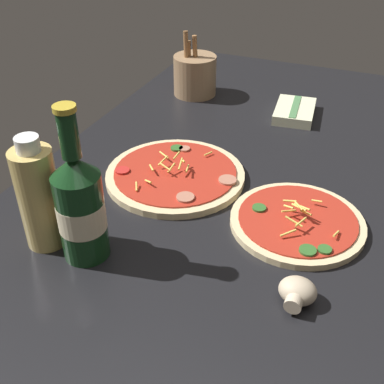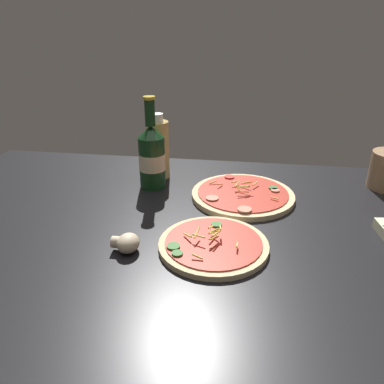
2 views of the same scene
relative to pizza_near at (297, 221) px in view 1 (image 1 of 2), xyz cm
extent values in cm
cube|color=black|center=(-0.13, 8.47, -2.00)|extent=(160.00, 90.00, 2.50)
cylinder|color=beige|center=(0.05, 0.01, -0.14)|extent=(22.93, 22.93, 1.21)
cylinder|color=#B22D1E|center=(0.05, 0.01, 0.61)|extent=(20.18, 20.18, 0.30)
cylinder|color=#336628|center=(-6.70, -5.70, 0.96)|extent=(2.21, 2.21, 0.40)
cylinder|color=#336628|center=(0.01, 6.81, 0.96)|extent=(2.43, 2.43, 0.40)
cylinder|color=#336628|center=(-7.95, -3.31, 0.96)|extent=(2.73, 2.73, 0.40)
cylinder|color=#EFCC56|center=(-3.16, -0.98, 2.40)|extent=(2.88, 1.40, 0.42)
cylinder|color=#EFCC56|center=(-3.64, 0.07, 2.53)|extent=(0.94, 3.19, 1.12)
cylinder|color=#EFCC56|center=(1.06, 1.94, 3.02)|extent=(0.60, 2.33, 0.67)
cylinder|color=#EFCC56|center=(0.07, 0.06, 3.00)|extent=(2.09, 2.91, 0.95)
cylinder|color=#EFCC56|center=(-5.66, 0.41, 1.54)|extent=(2.16, 2.34, 0.87)
cylinder|color=#EFCC56|center=(-0.91, 1.65, 3.18)|extent=(1.12, 1.92, 0.74)
cylinder|color=#EFCC56|center=(4.77, -2.16, 1.72)|extent=(0.41, 1.87, 0.54)
cylinder|color=#EFCC56|center=(0.15, 1.64, 1.80)|extent=(2.05, 2.33, 0.72)
cylinder|color=#EFCC56|center=(-0.02, -1.22, 2.23)|extent=(1.74, 2.27, 0.97)
cylinder|color=#EFCC56|center=(-0.04, 0.13, 3.29)|extent=(1.98, 1.94, 0.42)
cylinder|color=#EFCC56|center=(0.39, -0.35, 2.87)|extent=(1.62, 3.05, 0.78)
cylinder|color=#EFCC56|center=(-2.61, -6.73, 1.33)|extent=(2.33, 0.89, 0.83)
cylinder|color=beige|center=(5.29, 25.41, -0.07)|extent=(27.24, 27.24, 1.36)
cylinder|color=#B22D1E|center=(5.29, 25.41, 0.76)|extent=(23.97, 23.97, 0.30)
cylinder|color=#B7755B|center=(13.81, 27.17, 1.11)|extent=(2.33, 2.33, 0.40)
cylinder|color=#B7755B|center=(5.94, 14.80, 1.11)|extent=(3.45, 3.45, 0.40)
cylinder|color=#336628|center=(13.44, 28.76, 1.11)|extent=(2.61, 2.61, 0.40)
cylinder|color=#B7755B|center=(-2.38, 19.88, 1.11)|extent=(3.28, 3.28, 0.40)
cylinder|color=red|center=(1.17, 34.85, 1.11)|extent=(2.80, 2.80, 0.40)
cylinder|color=#EFCC56|center=(5.33, 22.80, 2.12)|extent=(3.08, 1.17, 0.67)
cylinder|color=#EFCC56|center=(-1.03, 28.02, 1.61)|extent=(1.53, 2.10, 0.96)
cylinder|color=#EFCC56|center=(6.36, 24.20, 2.99)|extent=(1.74, 1.61, 0.77)
cylinder|color=#EFCC56|center=(3.64, 26.72, 2.51)|extent=(1.29, 2.86, 0.84)
cylinder|color=#EFCC56|center=(6.55, 25.66, 3.68)|extent=(2.22, 0.71, 0.91)
cylinder|color=#EFCC56|center=(8.60, 29.37, 1.88)|extent=(1.77, 2.79, 0.51)
cylinder|color=#EFCC56|center=(-3.15, 29.38, 1.44)|extent=(2.12, 1.38, 0.90)
cylinder|color=#EFCC56|center=(13.30, 21.63, 1.43)|extent=(1.96, 1.26, 0.40)
cylinder|color=#EFCC56|center=(5.96, 28.35, 2.22)|extent=(2.73, 1.23, 1.28)
cylinder|color=#EFCC56|center=(5.29, 24.24, 2.83)|extent=(3.30, 1.02, 1.05)
cylinder|color=#EFCC56|center=(3.05, 29.40, 1.97)|extent=(2.08, 1.91, 0.50)
cylinder|color=#EFCC56|center=(4.25, 25.72, 2.17)|extent=(2.63, 0.71, 1.13)
cylinder|color=#143819|center=(-20.17, 29.15, 6.50)|extent=(7.27, 7.27, 14.50)
cone|color=#143819|center=(-20.17, 29.15, 15.32)|extent=(7.27, 7.27, 3.12)
cylinder|color=#143819|center=(-20.17, 29.15, 20.35)|extent=(2.76, 2.76, 6.94)
cylinder|color=gold|center=(-20.17, 29.15, 24.22)|extent=(3.18, 3.18, 0.80)
cylinder|color=beige|center=(-20.17, 29.15, 6.79)|extent=(7.34, 7.34, 4.64)
cylinder|color=#D6B766|center=(-20.17, 36.74, 7.69)|extent=(6.47, 6.47, 16.87)
cylinder|color=white|center=(-20.17, 36.74, 17.27)|extent=(3.56, 3.56, 2.30)
cylinder|color=beige|center=(-19.42, -3.78, 1.15)|extent=(2.44, 2.44, 2.44)
ellipsoid|color=#C6B293|center=(-17.25, -3.78, 1.15)|extent=(4.61, 5.43, 3.80)
cylinder|color=#9E7A56|center=(45.69, 38.11, 4.41)|extent=(11.22, 11.22, 10.30)
cylinder|color=olive|center=(44.16, 39.86, 9.71)|extent=(2.65, 2.53, 12.72)
cylinder|color=olive|center=(44.89, 39.53, 8.42)|extent=(2.41, 2.07, 10.16)
cylinder|color=olive|center=(45.37, 37.83, 9.19)|extent=(2.12, 2.21, 11.69)
cube|color=beige|center=(42.53, 10.29, 0.45)|extent=(14.84, 10.64, 2.40)
cube|color=#4C7F4C|center=(42.53, 10.29, 1.73)|extent=(13.31, 3.11, 0.16)
camera|label=1|loc=(-66.95, -8.75, 50.56)|focal=45.00mm
camera|label=2|loc=(5.14, -65.99, 42.35)|focal=35.00mm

